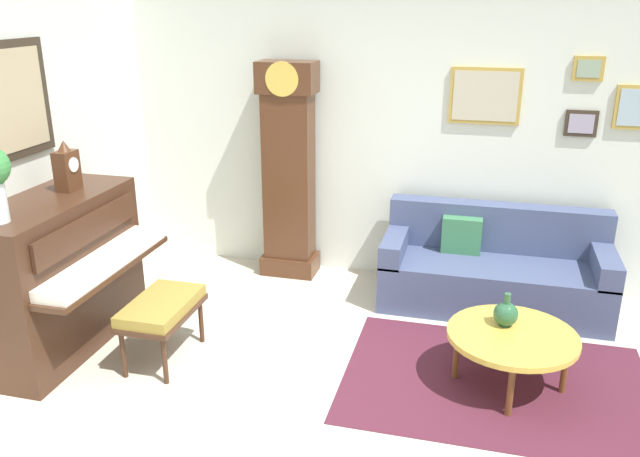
{
  "coord_description": "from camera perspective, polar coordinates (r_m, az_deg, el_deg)",
  "views": [
    {
      "loc": [
        0.79,
        -3.44,
        2.55
      ],
      "look_at": [
        -0.37,
        1.01,
        0.9
      ],
      "focal_mm": 36.28,
      "sensor_mm": 36.0,
      "label": 1
    }
  ],
  "objects": [
    {
      "name": "area_rug",
      "position": [
        4.81,
        15.18,
        -12.99
      ],
      "size": [
        2.1,
        1.5,
        0.01
      ],
      "primitive_type": "cube",
      "color": "#4C1E2D",
      "rests_on": "ground_plane"
    },
    {
      "name": "ground_plane",
      "position": [
        4.39,
        1.44,
        -16.62
      ],
      "size": [
        6.4,
        6.0,
        0.1
      ],
      "primitive_type": "cube",
      "color": "beige"
    },
    {
      "name": "coffee_table",
      "position": [
        4.63,
        16.61,
        -9.18
      ],
      "size": [
        0.88,
        0.88,
        0.4
      ],
      "color": "gold",
      "rests_on": "ground_plane"
    },
    {
      "name": "mantel_clock",
      "position": [
        5.2,
        -21.43,
        4.99
      ],
      "size": [
        0.13,
        0.18,
        0.38
      ],
      "color": "#4C2B19",
      "rests_on": "piano"
    },
    {
      "name": "couch",
      "position": [
        5.82,
        15.06,
        -3.58
      ],
      "size": [
        1.9,
        0.8,
        0.84
      ],
      "color": "#424C70",
      "rests_on": "ground_plane"
    },
    {
      "name": "piano_bench",
      "position": [
        4.88,
        -13.8,
        -6.95
      ],
      "size": [
        0.42,
        0.7,
        0.48
      ],
      "color": "#3D2316",
      "rests_on": "ground_plane"
    },
    {
      "name": "piano",
      "position": [
        5.23,
        -22.06,
        -3.72
      ],
      "size": [
        0.87,
        1.44,
        1.17
      ],
      "color": "#3D2316",
      "rests_on": "ground_plane"
    },
    {
      "name": "green_jug",
      "position": [
        4.67,
        16.07,
        -7.24
      ],
      "size": [
        0.17,
        0.17,
        0.24
      ],
      "color": "#234C33",
      "rests_on": "coffee_table"
    },
    {
      "name": "grandfather_clock",
      "position": [
        6.07,
        -2.76,
        4.58
      ],
      "size": [
        0.52,
        0.34,
        2.03
      ],
      "color": "#4C2B19",
      "rests_on": "ground_plane"
    },
    {
      "name": "wall_back",
      "position": [
        6.0,
        7.04,
        8.6
      ],
      "size": [
        5.3,
        0.13,
        2.8
      ],
      "color": "silver",
      "rests_on": "ground_plane"
    }
  ]
}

